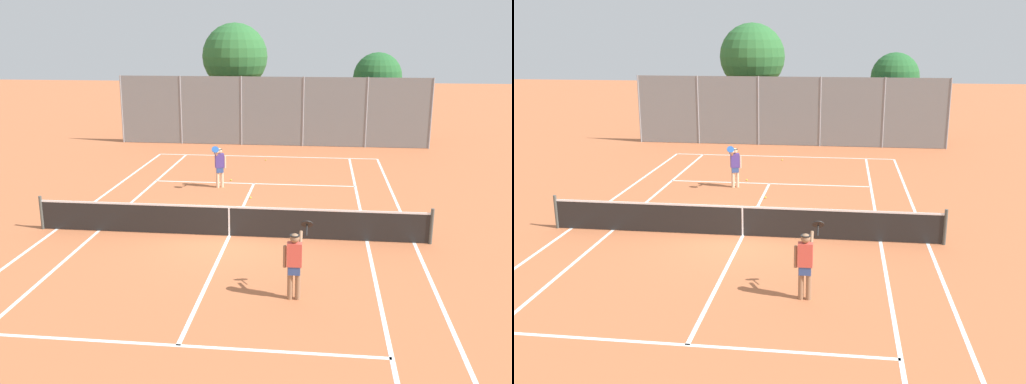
# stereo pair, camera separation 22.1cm
# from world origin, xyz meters

# --- Properties ---
(ground_plane) EXTENTS (120.00, 120.00, 0.00)m
(ground_plane) POSITION_xyz_m (0.00, 0.00, 0.00)
(ground_plane) COLOR #BC663D
(court_line_markings) EXTENTS (11.10, 23.90, 0.01)m
(court_line_markings) POSITION_xyz_m (0.00, 0.00, 0.00)
(court_line_markings) COLOR white
(court_line_markings) RESTS_ON ground
(tennis_net) EXTENTS (12.00, 0.10, 1.07)m
(tennis_net) POSITION_xyz_m (0.00, 0.00, 0.51)
(tennis_net) COLOR #474C47
(tennis_net) RESTS_ON ground
(player_near_side) EXTENTS (0.66, 0.74, 1.77)m
(player_near_side) POSITION_xyz_m (2.16, -4.06, 0.93)
(player_near_side) COLOR #936B4C
(player_near_side) RESTS_ON ground
(player_far_left) EXTENTS (0.47, 0.88, 1.77)m
(player_far_left) POSITION_xyz_m (-1.28, 5.64, 0.93)
(player_far_left) COLOR beige
(player_far_left) RESTS_ON ground
(loose_tennis_ball_0) EXTENTS (0.07, 0.07, 0.07)m
(loose_tennis_ball_0) POSITION_xyz_m (0.05, 10.94, 0.03)
(loose_tennis_ball_0) COLOR #D1DB33
(loose_tennis_ball_0) RESTS_ON ground
(loose_tennis_ball_1) EXTENTS (0.07, 0.07, 0.07)m
(loose_tennis_ball_1) POSITION_xyz_m (0.13, 4.21, 0.03)
(loose_tennis_ball_1) COLOR #D1DB33
(loose_tennis_ball_1) RESTS_ON ground
(loose_tennis_ball_2) EXTENTS (0.07, 0.07, 0.07)m
(loose_tennis_ball_2) POSITION_xyz_m (-1.01, 6.77, 0.03)
(loose_tennis_ball_2) COLOR #D1DB33
(loose_tennis_ball_2) RESTS_ON ground
(back_fence) EXTENTS (17.08, 0.08, 3.78)m
(back_fence) POSITION_xyz_m (0.00, 14.97, 1.89)
(back_fence) COLOR gray
(back_fence) RESTS_ON ground
(tree_behind_left) EXTENTS (3.84, 3.84, 6.63)m
(tree_behind_left) POSITION_xyz_m (-2.45, 17.81, 4.60)
(tree_behind_left) COLOR brown
(tree_behind_left) RESTS_ON ground
(tree_behind_right) EXTENTS (2.69, 2.69, 5.01)m
(tree_behind_right) POSITION_xyz_m (5.77, 16.62, 3.59)
(tree_behind_right) COLOR brown
(tree_behind_right) RESTS_ON ground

